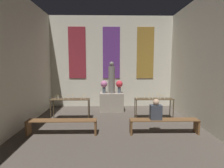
{
  "coord_description": "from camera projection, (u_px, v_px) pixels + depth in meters",
  "views": [
    {
      "loc": [
        -0.15,
        1.74,
        2.25
      ],
      "look_at": [
        0.0,
        9.2,
        1.39
      ],
      "focal_mm": 28.0,
      "sensor_mm": 36.0,
      "label": 1
    }
  ],
  "objects": [
    {
      "name": "candle_rack_left",
      "position": [
        70.0,
        102.0,
        7.02
      ],
      "size": [
        1.54,
        0.43,
        1.05
      ],
      "color": "#473823",
      "rests_on": "ground_plane"
    },
    {
      "name": "flower_vase_left",
      "position": [
        104.0,
        85.0,
        8.31
      ],
      "size": [
        0.32,
        0.32,
        0.59
      ],
      "color": "#4C5666",
      "rests_on": "altar"
    },
    {
      "name": "pew_back_right",
      "position": [
        164.0,
        123.0,
        5.64
      ],
      "size": [
        2.21,
        0.36,
        0.48
      ],
      "color": "brown",
      "rests_on": "ground_plane"
    },
    {
      "name": "wall_back",
      "position": [
        111.0,
        62.0,
        9.18
      ],
      "size": [
        6.56,
        0.16,
        4.7
      ],
      "color": "beige",
      "rests_on": "ground_plane"
    },
    {
      "name": "flower_vase_right",
      "position": [
        119.0,
        85.0,
        8.32
      ],
      "size": [
        0.32,
        0.32,
        0.59
      ],
      "color": "#4C5666",
      "rests_on": "altar"
    },
    {
      "name": "altar",
      "position": [
        112.0,
        102.0,
        8.41
      ],
      "size": [
        1.12,
        0.68,
        0.87
      ],
      "color": "gray",
      "rests_on": "ground_plane"
    },
    {
      "name": "person_seated",
      "position": [
        156.0,
        111.0,
        5.58
      ],
      "size": [
        0.36,
        0.24,
        0.67
      ],
      "color": "#383D47",
      "rests_on": "pew_back_right"
    },
    {
      "name": "candle_rack_right",
      "position": [
        154.0,
        101.0,
        7.08
      ],
      "size": [
        1.54,
        0.43,
        1.06
      ],
      "color": "#473823",
      "rests_on": "ground_plane"
    },
    {
      "name": "pew_back_left",
      "position": [
        62.0,
        124.0,
        5.57
      ],
      "size": [
        2.21,
        0.36,
        0.48
      ],
      "color": "brown",
      "rests_on": "ground_plane"
    },
    {
      "name": "statue",
      "position": [
        112.0,
        78.0,
        8.28
      ],
      "size": [
        0.31,
        0.31,
        1.49
      ],
      "color": "slate",
      "rests_on": "altar"
    }
  ]
}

